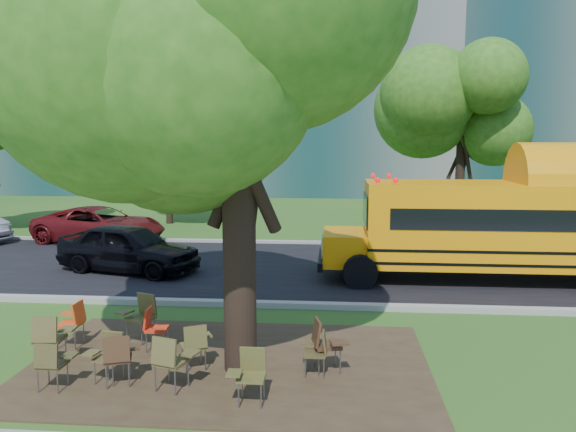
# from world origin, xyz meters

# --- Properties ---
(ground) EXTENTS (160.00, 160.00, 0.00)m
(ground) POSITION_xyz_m (0.00, 0.00, 0.00)
(ground) COLOR #26581B
(ground) RESTS_ON ground
(dirt_patch) EXTENTS (7.00, 4.50, 0.03)m
(dirt_patch) POSITION_xyz_m (1.00, -0.50, 0.01)
(dirt_patch) COLOR #382819
(dirt_patch) RESTS_ON ground
(asphalt_road) EXTENTS (80.00, 8.00, 0.04)m
(asphalt_road) POSITION_xyz_m (0.00, 7.00, 0.02)
(asphalt_road) COLOR black
(asphalt_road) RESTS_ON ground
(kerb_near) EXTENTS (80.00, 0.25, 0.14)m
(kerb_near) POSITION_xyz_m (0.00, 3.00, 0.07)
(kerb_near) COLOR gray
(kerb_near) RESTS_ON ground
(kerb_far) EXTENTS (80.00, 0.25, 0.14)m
(kerb_far) POSITION_xyz_m (0.00, 11.10, 0.07)
(kerb_far) COLOR gray
(kerb_far) RESTS_ON ground
(building_main) EXTENTS (38.00, 16.00, 22.00)m
(building_main) POSITION_xyz_m (-8.00, 36.00, 11.00)
(building_main) COLOR slate
(building_main) RESTS_ON ground
(bg_tree_2) EXTENTS (4.80, 4.80, 6.62)m
(bg_tree_2) POSITION_xyz_m (-5.00, 16.00, 4.21)
(bg_tree_2) COLOR black
(bg_tree_2) RESTS_ON ground
(bg_tree_3) EXTENTS (5.60, 5.60, 7.84)m
(bg_tree_3) POSITION_xyz_m (8.00, 14.00, 5.03)
(bg_tree_3) COLOR black
(bg_tree_3) RESTS_ON ground
(main_tree) EXTENTS (7.20, 7.20, 9.26)m
(main_tree) POSITION_xyz_m (1.24, -0.68, 5.64)
(main_tree) COLOR black
(main_tree) RESTS_ON ground
(school_bus) EXTENTS (11.43, 2.63, 2.79)m
(school_bus) POSITION_xyz_m (8.72, 5.93, 1.61)
(school_bus) COLOR orange
(school_bus) RESTS_ON ground
(chair_0) EXTENTS (0.63, 0.60, 0.96)m
(chair_0) POSITION_xyz_m (-2.07, -0.86, 0.59)
(chair_0) COLOR brown
(chair_0) RESTS_ON ground
(chair_1) EXTENTS (0.54, 0.48, 0.83)m
(chair_1) POSITION_xyz_m (-1.57, -1.77, 0.51)
(chair_1) COLOR #433D1D
(chair_1) RESTS_ON ground
(chair_2) EXTENTS (0.60, 0.66, 0.88)m
(chair_2) POSITION_xyz_m (-0.58, -1.50, 0.55)
(chair_2) COLOR #402816
(chair_2) RESTS_ON ground
(chair_3) EXTENTS (0.60, 0.49, 0.83)m
(chair_3) POSITION_xyz_m (-0.83, -1.33, 0.51)
(chair_3) COLOR brown
(chair_3) RESTS_ON ground
(chair_4) EXTENTS (0.73, 0.57, 0.94)m
(chair_4) POSITION_xyz_m (0.31, -1.64, 0.58)
(chair_4) COLOR brown
(chair_4) RESTS_ON ground
(chair_5) EXTENTS (0.55, 0.50, 0.85)m
(chair_5) POSITION_xyz_m (1.60, -1.90, 0.52)
(chair_5) COLOR brown
(chair_5) RESTS_ON ground
(chair_6) EXTENTS (0.46, 0.51, 0.78)m
(chair_6) POSITION_xyz_m (2.58, -0.81, 0.48)
(chair_6) COLOR #453C1E
(chair_6) RESTS_ON ground
(chair_7) EXTENTS (0.66, 0.64, 0.94)m
(chair_7) POSITION_xyz_m (2.69, -0.68, 0.58)
(chair_7) COLOR #422A17
(chair_7) RESTS_ON ground
(chair_8) EXTENTS (0.53, 0.59, 0.90)m
(chair_8) POSITION_xyz_m (-2.12, 0.11, 0.56)
(chair_8) COLOR #D44616
(chair_8) RESTS_ON ground
(chair_9) EXTENTS (0.77, 0.60, 0.95)m
(chair_9) POSITION_xyz_m (-0.93, 0.54, 0.59)
(chair_9) COLOR brown
(chair_9) RESTS_ON ground
(chair_10) EXTENTS (0.51, 0.55, 0.84)m
(chair_10) POSITION_xyz_m (-0.51, 0.02, 0.52)
(chair_10) COLOR red
(chair_10) RESTS_ON ground
(chair_11) EXTENTS (0.57, 0.68, 0.85)m
(chair_11) POSITION_xyz_m (0.48, -0.79, 0.52)
(chair_11) COLOR brown
(chair_11) RESTS_ON ground
(black_car) EXTENTS (4.65, 2.85, 1.48)m
(black_car) POSITION_xyz_m (-3.31, 6.20, 0.74)
(black_car) COLOR black
(black_car) RESTS_ON ground
(bg_car_red) EXTENTS (5.36, 3.20, 1.40)m
(bg_car_red) POSITION_xyz_m (-6.18, 10.80, 0.70)
(bg_car_red) COLOR #540E11
(bg_car_red) RESTS_ON ground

